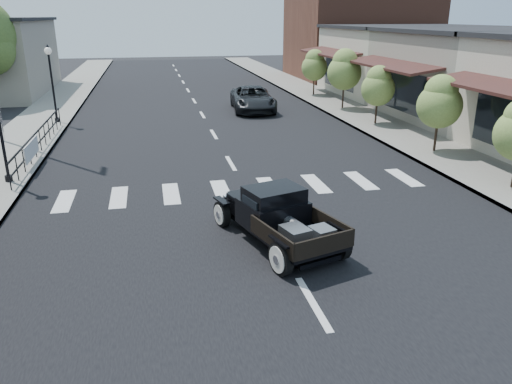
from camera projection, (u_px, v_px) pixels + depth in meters
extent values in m
plane|color=black|center=(276.00, 240.00, 12.52)|extent=(120.00, 120.00, 0.00)
cube|color=black|center=(206.00, 122.00, 26.35)|extent=(14.00, 80.00, 0.02)
cube|color=gray|center=(35.00, 128.00, 24.66)|extent=(3.00, 80.00, 0.15)
cube|color=gray|center=(357.00, 115.00, 27.99)|extent=(3.00, 80.00, 0.15)
cube|color=#9E9484|center=(489.00, 76.00, 26.69)|extent=(10.00, 9.00, 4.50)
cube|color=#B7AE9A|center=(407.00, 62.00, 34.99)|extent=(10.00, 9.00, 4.50)
cube|color=brown|center=(358.00, 37.00, 43.89)|extent=(11.00, 10.00, 7.00)
imported|color=black|center=(253.00, 99.00, 29.21)|extent=(2.73, 5.22, 1.40)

